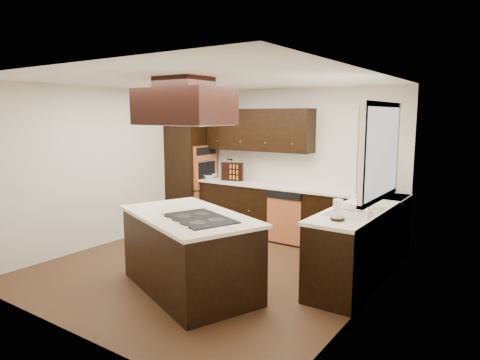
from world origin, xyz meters
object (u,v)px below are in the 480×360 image
at_px(island, 189,254).
at_px(oven_column, 191,169).
at_px(range_hood, 184,107).
at_px(spice_rack, 232,172).

bearing_deg(island, oven_column, 152.54).
xyz_separation_m(oven_column, range_hood, (1.88, -2.25, 1.10)).
height_order(range_hood, spice_rack, range_hood).
distance_m(oven_column, spice_rack, 0.95).
bearing_deg(spice_rack, island, -85.44).
bearing_deg(oven_column, range_hood, -50.26).
bearing_deg(spice_rack, oven_column, 161.09).
bearing_deg(oven_column, island, -49.65).
distance_m(island, spice_rack, 2.70).
bearing_deg(island, spice_rack, 136.42).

